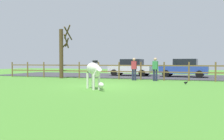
{
  "coord_description": "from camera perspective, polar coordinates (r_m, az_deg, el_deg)",
  "views": [
    {
      "loc": [
        4.6,
        -12.1,
        1.33
      ],
      "look_at": [
        0.17,
        0.72,
        0.87
      ],
      "focal_mm": 37.24,
      "sensor_mm": 36.0,
      "label": 1
    }
  ],
  "objects": [
    {
      "name": "parked_car_white",
      "position": [
        22.03,
        4.65,
        0.67
      ],
      "size": [
        4.09,
        2.07,
        1.56
      ],
      "color": "white",
      "rests_on": "parking_asphalt"
    },
    {
      "name": "crow_on_grass",
      "position": [
        14.31,
        17.65,
        -2.97
      ],
      "size": [
        0.21,
        0.1,
        0.2
      ],
      "color": "black",
      "rests_on": "ground_plane"
    },
    {
      "name": "bare_tree",
      "position": [
        19.6,
        -12.14,
        4.53
      ],
      "size": [
        1.16,
        1.46,
        4.39
      ],
      "color": "#513A23",
      "rests_on": "ground_plane"
    },
    {
      "name": "parking_asphalt",
      "position": [
        21.93,
        6.93,
        -1.48
      ],
      "size": [
        28.0,
        7.4,
        0.05
      ],
      "primitive_type": "cube",
      "color": "#38383D",
      "rests_on": "ground_plane"
    },
    {
      "name": "zebra",
      "position": [
        11.39,
        -4.5,
        -0.09
      ],
      "size": [
        1.52,
        1.48,
        1.41
      ],
      "color": "white",
      "rests_on": "ground_plane"
    },
    {
      "name": "ground_plane",
      "position": [
        13.01,
        -1.73,
        -3.92
      ],
      "size": [
        60.0,
        60.0,
        0.0
      ],
      "primitive_type": "plane",
      "color": "#47842D"
    },
    {
      "name": "visitor_right_of_tree",
      "position": [
        16.62,
        10.56,
        0.45
      ],
      "size": [
        0.38,
        0.26,
        1.64
      ],
      "color": "#232847",
      "rests_on": "ground_plane"
    },
    {
      "name": "visitor_left_of_tree",
      "position": [
        16.99,
        5.43,
        0.51
      ],
      "size": [
        0.37,
        0.23,
        1.64
      ],
      "color": "#232847",
      "rests_on": "ground_plane"
    },
    {
      "name": "paddock_fence",
      "position": [
        17.92,
        1.73,
        0.12
      ],
      "size": [
        20.63,
        0.11,
        1.34
      ],
      "color": "brown",
      "rests_on": "ground_plane"
    },
    {
      "name": "parked_car_blue",
      "position": [
        21.08,
        17.28,
        0.53
      ],
      "size": [
        4.16,
        2.22,
        1.56
      ],
      "color": "#2D4CAD",
      "rests_on": "parking_asphalt"
    }
  ]
}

